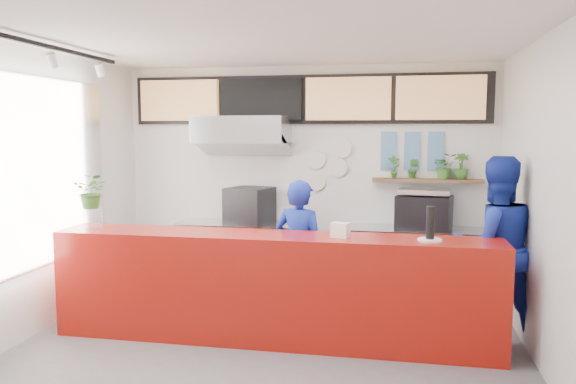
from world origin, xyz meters
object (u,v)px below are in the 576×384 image
Objects in this scene: espresso_machine at (424,212)px; staff_right at (495,248)px; service_counter at (273,288)px; panini_oven at (250,205)px; staff_center at (300,252)px; pepper_mill at (430,223)px.

espresso_machine is 0.35× the size of staff_right.
staff_right is (2.21, 0.53, 0.39)m from service_counter.
panini_oven reaches higher than service_counter.
panini_oven is at bearing 111.67° from service_counter.
service_counter is at bearing -119.19° from espresso_machine.
staff_center is (0.89, -1.23, -0.34)m from panini_oven.
staff_center is at bearing 72.50° from service_counter.
service_counter is 1.69m from pepper_mill.
pepper_mill is (1.35, -0.59, 0.47)m from staff_center.
service_counter is 2.02m from panini_oven.
staff_center is 5.12× the size of pepper_mill.
pepper_mill is (-0.68, -0.55, 0.33)m from staff_right.
panini_oven is 0.33× the size of staff_center.
espresso_machine is at bearing 15.14° from panini_oven.
pepper_mill is (1.53, -0.02, 0.72)m from service_counter.
pepper_mill reaches higher than panini_oven.
espresso_machine is at bearing 49.07° from service_counter.
staff_right is at bearing 38.79° from pepper_mill.
service_counter is 6.82× the size of espresso_machine.
service_counter is at bearing 88.11° from staff_center.
staff_right reaches higher than pepper_mill.
service_counter is 2.79× the size of staff_center.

